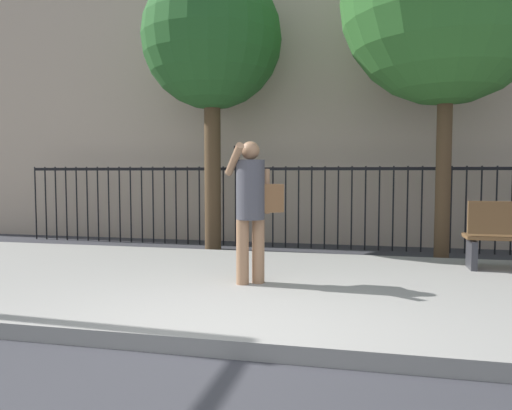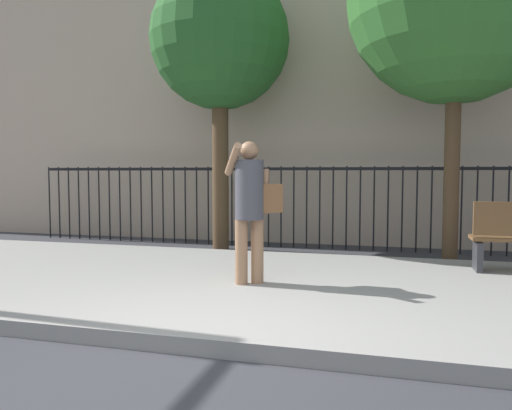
{
  "view_description": "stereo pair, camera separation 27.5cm",
  "coord_description": "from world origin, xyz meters",
  "views": [
    {
      "loc": [
        1.2,
        -3.69,
        1.48
      ],
      "look_at": [
        -0.17,
        2.31,
        1.07
      ],
      "focal_mm": 34.7,
      "sensor_mm": 36.0,
      "label": 1
    },
    {
      "loc": [
        1.46,
        -3.62,
        1.48
      ],
      "look_at": [
        -0.17,
        2.31,
        1.07
      ],
      "focal_mm": 34.7,
      "sensor_mm": 36.0,
      "label": 2
    }
  ],
  "objects": [
    {
      "name": "pedestrian_on_phone",
      "position": [
        -0.14,
        2.03,
        1.14
      ],
      "size": [
        0.72,
        0.63,
        1.7
      ],
      "color": "#936B4C",
      "rests_on": "sidewalk"
    },
    {
      "name": "sidewalk",
      "position": [
        0.0,
        2.2,
        0.07
      ],
      "size": [
        28.0,
        4.4,
        0.15
      ],
      "primitive_type": "cube",
      "color": "gray",
      "rests_on": "ground"
    },
    {
      "name": "street_tree_mid",
      "position": [
        -1.69,
        5.3,
        3.93
      ],
      "size": [
        2.61,
        2.61,
        5.28
      ],
      "color": "#4C3823",
      "rests_on": "ground"
    },
    {
      "name": "ground_plane",
      "position": [
        0.0,
        0.0,
        0.0
      ],
      "size": [
        60.0,
        60.0,
        0.0
      ],
      "primitive_type": "plane",
      "color": "#333338"
    },
    {
      "name": "iron_fence",
      "position": [
        0.0,
        5.9,
        1.02
      ],
      "size": [
        12.03,
        0.04,
        1.6
      ],
      "color": "black",
      "rests_on": "ground"
    }
  ]
}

